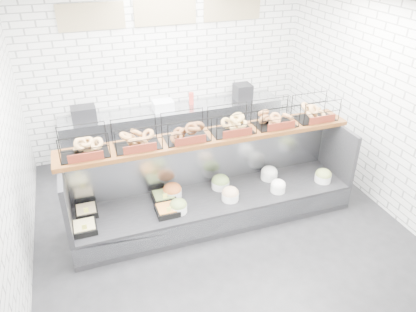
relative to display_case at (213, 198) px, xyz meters
name	(u,v)px	position (x,y,z in m)	size (l,w,h in m)	color
ground	(222,230)	(0.00, -0.35, -0.33)	(5.50, 5.50, 0.00)	black
room_shell	(207,77)	(0.00, 0.26, 1.73)	(5.02, 5.51, 3.01)	white
display_case	(213,198)	(0.00, 0.00, 0.00)	(4.00, 0.90, 1.20)	black
bagel_shelf	(210,127)	(0.01, 0.17, 1.06)	(4.10, 0.50, 0.40)	#4A2710
prep_counter	(175,130)	(0.00, 2.08, 0.14)	(4.00, 0.60, 1.20)	#93969B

